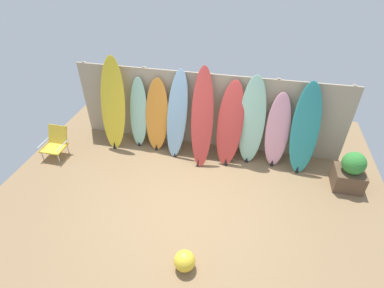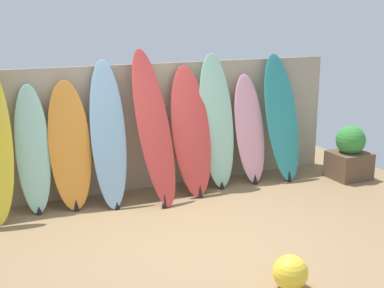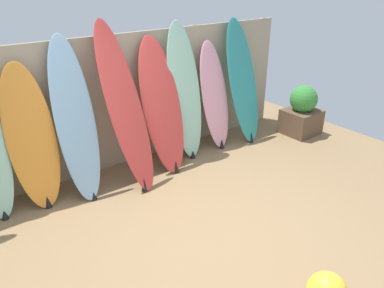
{
  "view_description": "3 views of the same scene",
  "coord_description": "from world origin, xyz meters",
  "px_view_note": "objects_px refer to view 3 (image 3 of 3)",
  "views": [
    {
      "loc": [
        0.94,
        -3.87,
        4.28
      ],
      "look_at": [
        -0.06,
        0.7,
        0.89
      ],
      "focal_mm": 28.0,
      "sensor_mm": 36.0,
      "label": 1
    },
    {
      "loc": [
        -2.43,
        -5.03,
        2.53
      ],
      "look_at": [
        0.18,
        0.68,
        0.94
      ],
      "focal_mm": 50.0,
      "sensor_mm": 36.0,
      "label": 2
    },
    {
      "loc": [
        -1.95,
        -2.44,
        2.54
      ],
      "look_at": [
        0.37,
        0.64,
        0.73
      ],
      "focal_mm": 35.0,
      "sensor_mm": 36.0,
      "label": 3
    }
  ],
  "objects_px": {
    "surfboard_red_5": "(162,106)",
    "surfboard_skyblue_3": "(75,120)",
    "surfboard_orange_2": "(32,139)",
    "surfboard_pink_7": "(215,96)",
    "surfboard_red_4": "(125,108)",
    "planter_box": "(302,112)",
    "surfboard_seafoam_6": "(185,92)",
    "surfboard_teal_8": "(243,82)"
  },
  "relations": [
    {
      "from": "surfboard_pink_7",
      "to": "surfboard_seafoam_6",
      "type": "bearing_deg",
      "value": -179.58
    },
    {
      "from": "surfboard_red_5",
      "to": "surfboard_skyblue_3",
      "type": "bearing_deg",
      "value": 178.33
    },
    {
      "from": "surfboard_orange_2",
      "to": "surfboard_teal_8",
      "type": "height_order",
      "value": "surfboard_teal_8"
    },
    {
      "from": "surfboard_skyblue_3",
      "to": "surfboard_red_4",
      "type": "height_order",
      "value": "surfboard_red_4"
    },
    {
      "from": "surfboard_pink_7",
      "to": "planter_box",
      "type": "distance_m",
      "value": 1.61
    },
    {
      "from": "surfboard_red_5",
      "to": "surfboard_pink_7",
      "type": "relative_size",
      "value": 1.1
    },
    {
      "from": "surfboard_teal_8",
      "to": "planter_box",
      "type": "xyz_separation_m",
      "value": [
        0.94,
        -0.48,
        -0.56
      ]
    },
    {
      "from": "surfboard_orange_2",
      "to": "surfboard_pink_7",
      "type": "xyz_separation_m",
      "value": [
        2.67,
        -0.0,
        -0.02
      ]
    },
    {
      "from": "surfboard_red_5",
      "to": "surfboard_orange_2",
      "type": "bearing_deg",
      "value": 176.64
    },
    {
      "from": "surfboard_red_5",
      "to": "surfboard_pink_7",
      "type": "distance_m",
      "value": 1.01
    },
    {
      "from": "surfboard_red_4",
      "to": "planter_box",
      "type": "relative_size",
      "value": 2.46
    },
    {
      "from": "surfboard_pink_7",
      "to": "surfboard_teal_8",
      "type": "distance_m",
      "value": 0.55
    },
    {
      "from": "surfboard_skyblue_3",
      "to": "surfboard_teal_8",
      "type": "relative_size",
      "value": 1.01
    },
    {
      "from": "surfboard_skyblue_3",
      "to": "surfboard_teal_8",
      "type": "bearing_deg",
      "value": 0.11
    },
    {
      "from": "surfboard_red_4",
      "to": "surfboard_pink_7",
      "type": "xyz_separation_m",
      "value": [
        1.59,
        0.19,
        -0.2
      ]
    },
    {
      "from": "surfboard_red_4",
      "to": "surfboard_pink_7",
      "type": "height_order",
      "value": "surfboard_red_4"
    },
    {
      "from": "surfboard_orange_2",
      "to": "surfboard_skyblue_3",
      "type": "xyz_separation_m",
      "value": [
        0.49,
        -0.06,
        0.13
      ]
    },
    {
      "from": "surfboard_red_5",
      "to": "surfboard_teal_8",
      "type": "distance_m",
      "value": 1.53
    },
    {
      "from": "surfboard_pink_7",
      "to": "planter_box",
      "type": "height_order",
      "value": "surfboard_pink_7"
    },
    {
      "from": "surfboard_seafoam_6",
      "to": "surfboard_teal_8",
      "type": "distance_m",
      "value": 1.08
    },
    {
      "from": "surfboard_red_4",
      "to": "surfboard_pink_7",
      "type": "relative_size",
      "value": 1.26
    },
    {
      "from": "surfboard_red_4",
      "to": "planter_box",
      "type": "bearing_deg",
      "value": -6.42
    },
    {
      "from": "surfboard_skyblue_3",
      "to": "planter_box",
      "type": "height_order",
      "value": "surfboard_skyblue_3"
    },
    {
      "from": "planter_box",
      "to": "surfboard_orange_2",
      "type": "bearing_deg",
      "value": 172.56
    },
    {
      "from": "surfboard_teal_8",
      "to": "surfboard_skyblue_3",
      "type": "bearing_deg",
      "value": -179.89
    },
    {
      "from": "surfboard_red_5",
      "to": "planter_box",
      "type": "xyz_separation_m",
      "value": [
        2.47,
        -0.44,
        -0.5
      ]
    },
    {
      "from": "surfboard_red_4",
      "to": "planter_box",
      "type": "distance_m",
      "value": 3.14
    },
    {
      "from": "surfboard_red_4",
      "to": "surfboard_pink_7",
      "type": "bearing_deg",
      "value": 6.91
    },
    {
      "from": "surfboard_red_4",
      "to": "planter_box",
      "type": "xyz_separation_m",
      "value": [
        3.05,
        -0.34,
        -0.62
      ]
    },
    {
      "from": "surfboard_skyblue_3",
      "to": "planter_box",
      "type": "relative_size",
      "value": 2.3
    },
    {
      "from": "surfboard_skyblue_3",
      "to": "surfboard_red_4",
      "type": "relative_size",
      "value": 0.94
    },
    {
      "from": "surfboard_seafoam_6",
      "to": "planter_box",
      "type": "distance_m",
      "value": 2.17
    },
    {
      "from": "surfboard_skyblue_3",
      "to": "surfboard_red_5",
      "type": "bearing_deg",
      "value": -1.67
    },
    {
      "from": "surfboard_orange_2",
      "to": "surfboard_red_4",
      "type": "distance_m",
      "value": 1.11
    },
    {
      "from": "surfboard_seafoam_6",
      "to": "surfboard_pink_7",
      "type": "xyz_separation_m",
      "value": [
        0.55,
        0.0,
        -0.16
      ]
    },
    {
      "from": "surfboard_pink_7",
      "to": "planter_box",
      "type": "bearing_deg",
      "value": -20.11
    },
    {
      "from": "surfboard_seafoam_6",
      "to": "surfboard_pink_7",
      "type": "distance_m",
      "value": 0.58
    },
    {
      "from": "surfboard_orange_2",
      "to": "planter_box",
      "type": "relative_size",
      "value": 2.01
    },
    {
      "from": "surfboard_red_4",
      "to": "surfboard_teal_8",
      "type": "distance_m",
      "value": 2.12
    },
    {
      "from": "surfboard_seafoam_6",
      "to": "planter_box",
      "type": "relative_size",
      "value": 2.34
    },
    {
      "from": "surfboard_seafoam_6",
      "to": "planter_box",
      "type": "xyz_separation_m",
      "value": [
        2.02,
        -0.53,
        -0.58
      ]
    },
    {
      "from": "surfboard_skyblue_3",
      "to": "surfboard_pink_7",
      "type": "relative_size",
      "value": 1.18
    }
  ]
}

